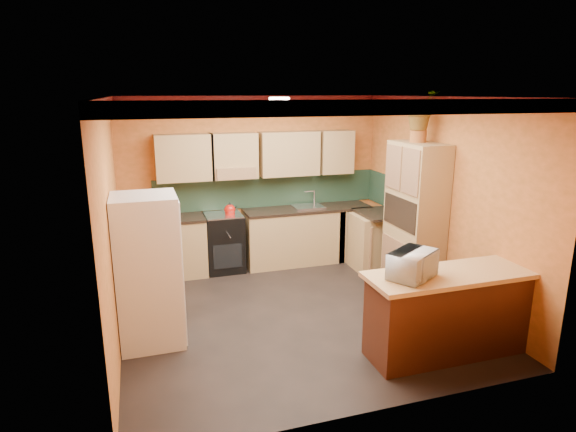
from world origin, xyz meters
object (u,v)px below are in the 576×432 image
object	(u,v)px
fridge	(148,271)
breakfast_bar	(451,315)
stove	(224,242)
microwave	(412,265)
base_cabinets_back	(262,240)
pantry	(415,218)

from	to	relation	value
fridge	breakfast_bar	distance (m)	3.31
stove	breakfast_bar	distance (m)	3.74
fridge	microwave	xyz separation A→B (m)	(2.54, -1.22, 0.22)
base_cabinets_back	breakfast_bar	size ratio (longest dim) A/B	2.03
pantry	microwave	xyz separation A→B (m)	(-1.06, -1.67, 0.02)
base_cabinets_back	breakfast_bar	distance (m)	3.47
microwave	breakfast_bar	bearing A→B (deg)	-32.77
pantry	microwave	bearing A→B (deg)	-122.48
base_cabinets_back	fridge	size ratio (longest dim) A/B	2.15
pantry	breakfast_bar	size ratio (longest dim) A/B	1.17
breakfast_bar	microwave	distance (m)	0.81
base_cabinets_back	pantry	world-z (taller)	pantry
stove	pantry	size ratio (longest dim) A/B	0.43
base_cabinets_back	breakfast_bar	bearing A→B (deg)	-68.99
base_cabinets_back	microwave	xyz separation A→B (m)	(0.73, -3.24, 0.63)
stove	breakfast_bar	world-z (taller)	stove
stove	pantry	xyz separation A→B (m)	(2.42, -1.57, 0.59)
stove	microwave	size ratio (longest dim) A/B	1.80
pantry	fridge	bearing A→B (deg)	-173.00
stove	microwave	distance (m)	3.56
fridge	breakfast_bar	bearing A→B (deg)	-21.86
pantry	breakfast_bar	world-z (taller)	pantry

